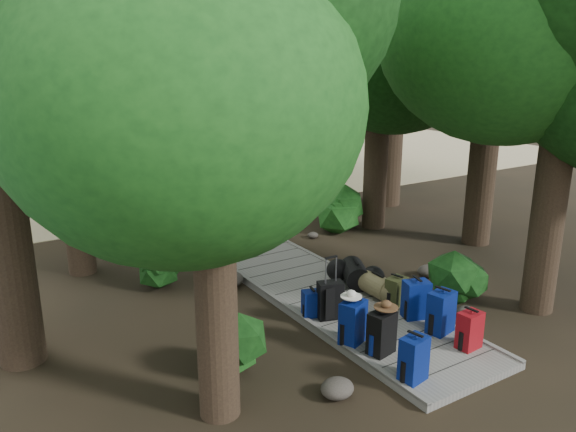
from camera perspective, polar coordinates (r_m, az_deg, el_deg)
ground at (r=11.85m, az=-0.11°, el=-5.97°), size 120.00×120.00×0.00m
sand_beach at (r=26.36m, az=-18.94°, el=5.46°), size 40.00×22.00×0.02m
boardwalk at (r=12.63m, az=-2.52°, el=-4.27°), size 2.00×12.00×0.12m
backpack_left_a at (r=8.06m, az=12.67°, el=-13.77°), size 0.43×0.33×0.72m
backpack_left_b at (r=8.64m, az=9.50°, el=-11.42°), size 0.44×0.35×0.73m
backpack_left_c at (r=8.86m, az=6.61°, el=-10.44°), size 0.49×0.43×0.76m
backpack_left_d at (r=9.70m, az=2.47°, el=-8.73°), size 0.39×0.32×0.51m
backpack_right_a at (r=9.11m, az=17.98°, el=-10.79°), size 0.38×0.29×0.65m
backpack_right_b at (r=9.44m, az=15.30°, el=-9.20°), size 0.48×0.38×0.77m
backpack_right_c at (r=9.85m, az=12.90°, el=-8.07°), size 0.50×0.42×0.72m
backpack_right_d at (r=10.30m, az=10.95°, el=-7.35°), size 0.42×0.34×0.56m
duffel_right_khaki at (r=10.59m, az=9.03°, el=-7.02°), size 0.42×0.62×0.41m
duffel_right_black at (r=11.01m, az=6.83°, el=-5.84°), size 0.76×0.88×0.47m
suitcase_on_boardwalk at (r=9.61m, az=4.31°, el=-8.52°), size 0.47×0.35×0.66m
lone_suitcase_on_sand at (r=18.57m, az=-12.36°, el=2.95°), size 0.44×0.25×0.68m
hat_brown at (r=8.49m, az=9.94°, el=-8.81°), size 0.36×0.36×0.11m
hat_white at (r=8.69m, az=6.45°, el=-7.81°), size 0.33×0.33×0.11m
kayak at (r=19.96m, az=-23.75°, el=2.35°), size 1.23×3.47×0.34m
sun_lounger at (r=21.39m, az=-8.61°, el=4.83°), size 1.38×2.20×0.68m
tree_right_a at (r=10.36m, az=26.38°, el=12.19°), size 4.84×4.84×8.07m
tree_right_b at (r=13.89m, az=20.23°, el=16.14°), size 5.26×5.26×9.39m
tree_right_c at (r=14.63m, az=9.36°, el=15.64°), size 5.08×5.08×8.79m
tree_right_e at (r=18.68m, az=0.89°, el=14.94°), size 4.54×4.54×8.18m
tree_right_f at (r=22.66m, az=1.52°, el=17.38°), size 5.59×5.59×9.98m
tree_left_a at (r=6.35m, az=-8.02°, el=9.48°), size 4.47×4.47×7.45m
tree_left_c at (r=11.97m, az=-21.98°, el=13.28°), size 4.71×4.71×8.20m
tree_back_a at (r=24.96m, az=-22.44°, el=13.87°), size 4.64×4.64×8.04m
tree_back_b at (r=27.16m, az=-15.74°, el=15.98°), size 5.26×5.26×9.40m
tree_back_c at (r=27.46m, az=-8.28°, el=14.91°), size 4.44×4.44×7.99m
palm_right_a at (r=17.79m, az=-3.15°, el=12.93°), size 4.10×4.10×6.98m
palm_right_b at (r=23.12m, az=-3.26°, el=16.72°), size 4.91×4.91×9.48m
palm_right_c at (r=22.72m, az=-11.05°, el=12.33°), size 3.89×3.89×6.19m
rock_left_a at (r=7.90m, az=5.02°, el=-17.04°), size 0.47×0.42×0.26m
rock_left_b at (r=8.66m, az=-7.30°, el=-14.05°), size 0.40×0.36×0.22m
rock_left_c at (r=11.28m, az=-5.94°, el=-6.40°), size 0.55×0.50×0.30m
rock_left_d at (r=13.47m, az=-15.48°, el=-3.48°), size 0.27×0.25×0.15m
rock_right_a at (r=10.48m, az=17.55°, el=-9.25°), size 0.35×0.31×0.19m
rock_right_b at (r=12.05m, az=14.04°, el=-5.45°), size 0.45×0.41×0.25m
rock_right_c at (r=14.15m, az=2.55°, el=-1.95°), size 0.28×0.25×0.15m
rock_right_d at (r=16.20m, az=1.24°, el=0.71°), size 0.59×0.53×0.33m
shrub_left_a at (r=8.25m, az=-4.50°, el=-12.83°), size 1.02×1.02×0.91m
shrub_left_b at (r=11.42m, az=-12.55°, el=-5.01°), size 0.92×0.92×0.83m
shrub_left_c at (r=14.95m, az=-18.30°, el=0.16°), size 1.25×1.25×1.12m
shrub_right_a at (r=10.78m, az=16.48°, el=-6.24°), size 1.05×1.05×0.95m
shrub_right_b at (r=14.63m, az=4.98°, el=0.75°), size 1.33×1.33×1.20m
shrub_right_c at (r=16.91m, az=-2.94°, el=2.26°), size 0.94×0.94×0.85m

